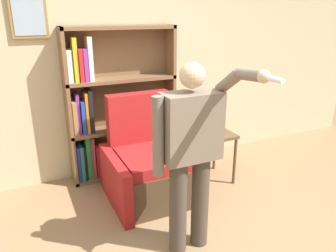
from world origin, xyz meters
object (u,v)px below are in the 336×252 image
object	(u,v)px
bookcase	(110,107)
armchair	(149,167)
table_lamp	(212,103)
person_standing	(191,149)
side_table	(210,140)

from	to	relation	value
bookcase	armchair	bearing A→B (deg)	-70.71
armchair	table_lamp	xyz separation A→B (m)	(0.80, 0.03, 0.63)
armchair	table_lamp	bearing A→B (deg)	2.07
person_standing	table_lamp	xyz separation A→B (m)	(0.81, 0.99, 0.04)
bookcase	person_standing	size ratio (longest dim) A/B	1.12
table_lamp	side_table	bearing A→B (deg)	0.00
bookcase	side_table	xyz separation A→B (m)	(1.03, -0.64, -0.37)
bookcase	table_lamp	bearing A→B (deg)	-31.63
bookcase	table_lamp	world-z (taller)	bookcase
bookcase	side_table	bearing A→B (deg)	-31.63
person_standing	armchair	bearing A→B (deg)	89.22
bookcase	side_table	distance (m)	1.27
bookcase	person_standing	bearing A→B (deg)	-82.31
bookcase	person_standing	xyz separation A→B (m)	(0.22, -1.63, 0.05)
person_standing	table_lamp	bearing A→B (deg)	50.66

